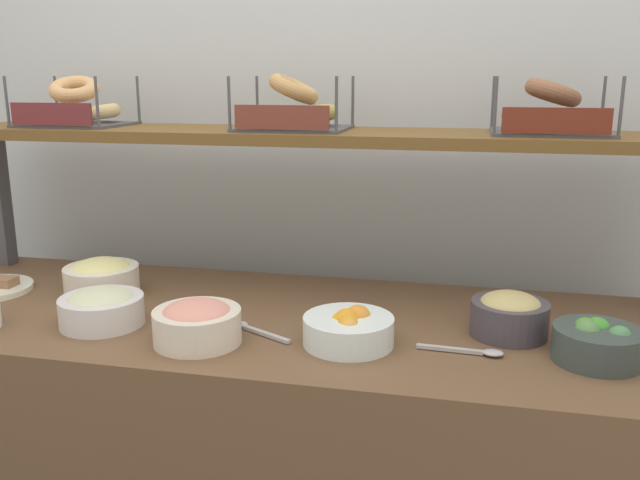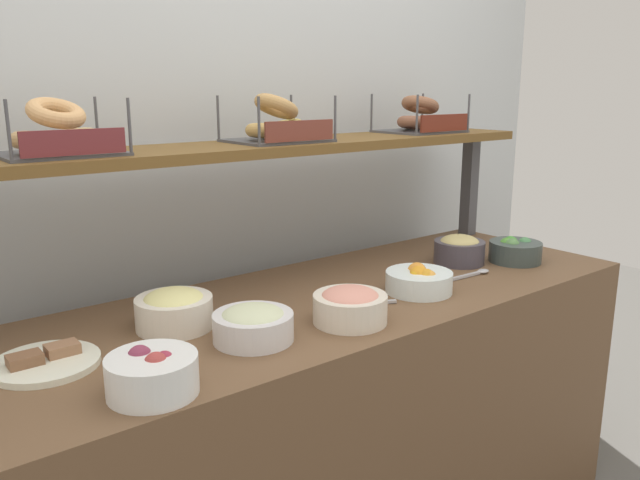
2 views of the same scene
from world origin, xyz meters
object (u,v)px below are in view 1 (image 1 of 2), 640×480
(bowl_lox_spread, at_px, (197,322))
(bowl_hummus, at_px, (510,315))
(bowl_scallion_spread, at_px, (102,307))
(serving_spoon_by_edge, at_px, (474,351))
(bowl_veggie_mix, at_px, (597,342))
(bagel_basket_cinnamon_raisin, at_px, (550,115))
(bagel_basket_plain, at_px, (75,109))
(serving_spoon_near_plate, at_px, (251,329))
(bagel_basket_sesame, at_px, (293,111))
(bowl_egg_salad, at_px, (102,277))
(bowl_fruit_salad, at_px, (349,329))

(bowl_lox_spread, bearing_deg, bowl_hummus, 15.99)
(bowl_scallion_spread, relative_size, serving_spoon_by_edge, 1.07)
(bowl_veggie_mix, relative_size, bagel_basket_cinnamon_raisin, 0.62)
(serving_spoon_by_edge, xyz_separation_m, bagel_basket_plain, (-1.15, 0.40, 0.47))
(bowl_lox_spread, distance_m, serving_spoon_near_plate, 0.13)
(serving_spoon_by_edge, distance_m, bagel_basket_cinnamon_raisin, 0.64)
(bowl_hummus, xyz_separation_m, serving_spoon_near_plate, (-0.58, -0.11, -0.04))
(bowl_scallion_spread, xyz_separation_m, bagel_basket_sesame, (0.36, 0.41, 0.44))
(bowl_scallion_spread, bearing_deg, bowl_lox_spread, -11.42)
(bowl_scallion_spread, bearing_deg, bowl_egg_salad, 120.11)
(bowl_scallion_spread, relative_size, bowl_veggie_mix, 1.09)
(bowl_scallion_spread, xyz_separation_m, bagel_basket_cinnamon_raisin, (1.01, 0.42, 0.43))
(bowl_lox_spread, distance_m, serving_spoon_by_edge, 0.60)
(bowl_egg_salad, relative_size, bowl_veggie_mix, 1.09)
(bagel_basket_plain, bearing_deg, bagel_basket_sesame, -0.42)
(bowl_fruit_salad, distance_m, bagel_basket_cinnamon_raisin, 0.74)
(bowl_scallion_spread, height_order, bowl_egg_salad, bowl_egg_salad)
(bowl_fruit_salad, xyz_separation_m, serving_spoon_near_plate, (-0.23, 0.02, -0.03))
(bagel_basket_sesame, bearing_deg, serving_spoon_by_edge, -38.74)
(bowl_egg_salad, distance_m, bagel_basket_plain, 0.51)
(bowl_lox_spread, height_order, serving_spoon_near_plate, bowl_lox_spread)
(bowl_fruit_salad, height_order, bowl_egg_salad, bowl_egg_salad)
(bowl_egg_salad, height_order, bowl_veggie_mix, bowl_egg_salad)
(bowl_veggie_mix, bearing_deg, serving_spoon_near_plate, -179.85)
(serving_spoon_by_edge, bearing_deg, bowl_hummus, 58.84)
(bowl_scallion_spread, bearing_deg, serving_spoon_near_plate, 5.39)
(bowl_hummus, xyz_separation_m, bagel_basket_plain, (-1.22, 0.28, 0.43))
(bowl_veggie_mix, relative_size, bagel_basket_plain, 0.61)
(bowl_lox_spread, distance_m, bowl_hummus, 0.70)
(bowl_veggie_mix, height_order, bagel_basket_cinnamon_raisin, bagel_basket_cinnamon_raisin)
(bowl_lox_spread, xyz_separation_m, bagel_basket_sesame, (0.10, 0.46, 0.43))
(bagel_basket_cinnamon_raisin, bearing_deg, bowl_scallion_spread, -157.29)
(bowl_scallion_spread, bearing_deg, bowl_fruit_salad, 0.88)
(bowl_fruit_salad, bearing_deg, bowl_lox_spread, -169.24)
(bowl_hummus, height_order, bowl_veggie_mix, bowl_hummus)
(bowl_lox_spread, xyz_separation_m, bowl_egg_salad, (-0.37, 0.25, 0.00))
(serving_spoon_near_plate, bearing_deg, bowl_egg_salad, 161.13)
(bowl_fruit_salad, distance_m, bowl_hummus, 0.37)
(bowl_scallion_spread, relative_size, bagel_basket_cinnamon_raisin, 0.68)
(bowl_fruit_salad, xyz_separation_m, bowl_scallion_spread, (-0.59, -0.01, 0.01))
(bowl_hummus, xyz_separation_m, serving_spoon_by_edge, (-0.08, -0.13, -0.04))
(bagel_basket_sesame, bearing_deg, bowl_fruit_salad, -60.29)
(bagel_basket_sesame, distance_m, bagel_basket_cinnamon_raisin, 0.65)
(bagel_basket_plain, bearing_deg, bowl_lox_spread, -40.27)
(bowl_lox_spread, xyz_separation_m, serving_spoon_near_plate, (0.09, 0.09, -0.04))
(bowl_lox_spread, relative_size, bagel_basket_sesame, 0.66)
(serving_spoon_by_edge, bearing_deg, bowl_scallion_spread, -179.15)
(bowl_lox_spread, xyz_separation_m, serving_spoon_by_edge, (0.59, 0.07, -0.04))
(bowl_fruit_salad, xyz_separation_m, bowl_hummus, (0.34, 0.13, 0.01))
(bowl_fruit_salad, bearing_deg, bowl_scallion_spread, -179.12)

